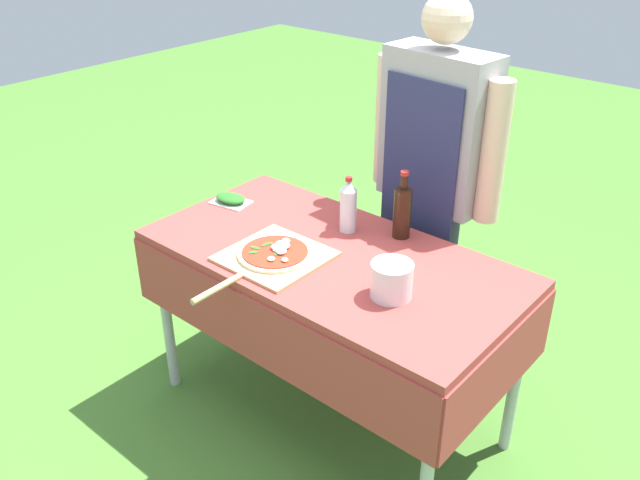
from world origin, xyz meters
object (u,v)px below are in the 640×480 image
at_px(herb_container, 231,199).
at_px(mixing_tub, 392,280).
at_px(oil_bottle, 402,211).
at_px(person_cook, 434,166).
at_px(pizza_on_peel, 273,256).
at_px(prep_table, 331,274).
at_px(water_bottle, 348,206).

distance_m(herb_container, mixing_tub, 0.98).
xyz_separation_m(oil_bottle, herb_container, (-0.75, -0.23, -0.09)).
relative_size(person_cook, herb_container, 9.28).
distance_m(pizza_on_peel, herb_container, 0.53).
height_order(prep_table, herb_container, herb_container).
height_order(prep_table, water_bottle, water_bottle).
bearing_deg(mixing_tub, herb_container, 171.41).
bearing_deg(herb_container, mixing_tub, -8.59).
relative_size(pizza_on_peel, mixing_tub, 4.01).
relative_size(person_cook, water_bottle, 7.20).
relative_size(oil_bottle, mixing_tub, 1.92).
xyz_separation_m(oil_bottle, water_bottle, (-0.19, -0.10, -0.00)).
bearing_deg(prep_table, person_cook, 82.28).
relative_size(person_cook, mixing_tub, 11.62).
height_order(pizza_on_peel, herb_container, pizza_on_peel).
bearing_deg(prep_table, pizza_on_peel, -129.92).
bearing_deg(person_cook, pizza_on_peel, 78.78).
bearing_deg(pizza_on_peel, herb_container, 154.23).
xyz_separation_m(pizza_on_peel, mixing_tub, (0.48, 0.08, 0.05)).
relative_size(oil_bottle, water_bottle, 1.19).
xyz_separation_m(pizza_on_peel, oil_bottle, (0.26, 0.46, 0.10)).
bearing_deg(person_cook, mixing_tub, 116.81).
xyz_separation_m(person_cook, water_bottle, (-0.15, -0.38, -0.09)).
bearing_deg(water_bottle, prep_table, -69.08).
height_order(prep_table, mixing_tub, mixing_tub).
height_order(oil_bottle, herb_container, oil_bottle).
xyz_separation_m(prep_table, herb_container, (-0.62, 0.06, 0.11)).
relative_size(person_cook, oil_bottle, 6.05).
bearing_deg(prep_table, oil_bottle, 67.48).
bearing_deg(mixing_tub, oil_bottle, 120.01).
height_order(person_cook, water_bottle, person_cook).
bearing_deg(prep_table, mixing_tub, -14.60).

